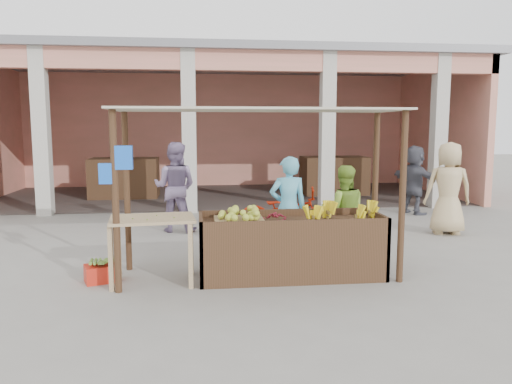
{
  "coord_description": "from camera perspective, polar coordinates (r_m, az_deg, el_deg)",
  "views": [
    {
      "loc": [
        -0.81,
        -6.87,
        2.13
      ],
      "look_at": [
        0.14,
        1.2,
        1.07
      ],
      "focal_mm": 35.0,
      "sensor_mm": 36.0,
      "label": 1
    }
  ],
  "objects": [
    {
      "name": "banana_heap",
      "position": [
        7.22,
        9.47,
        -2.51
      ],
      "size": [
        1.05,
        0.57,
        0.19
      ],
      "primitive_type": null,
      "color": "yellow",
      "rests_on": "fruit_stall"
    },
    {
      "name": "vendor_blue",
      "position": [
        8.03,
        3.7,
        -1.46
      ],
      "size": [
        0.69,
        0.52,
        1.78
      ],
      "primitive_type": "imported",
      "rotation": [
        0.0,
        0.0,
        3.18
      ],
      "color": "#5DC0E2",
      "rests_on": "ground"
    },
    {
      "name": "melon_tray",
      "position": [
        6.98,
        -1.96,
        -2.82
      ],
      "size": [
        0.68,
        0.59,
        0.19
      ],
      "color": "olive",
      "rests_on": "fruit_stall"
    },
    {
      "name": "vendor_green",
      "position": [
        8.29,
        9.95,
        -1.92
      ],
      "size": [
        0.84,
        0.58,
        1.6
      ],
      "primitive_type": "imported",
      "rotation": [
        0.0,
        0.0,
        2.96
      ],
      "color": "#8EBB3B",
      "rests_on": "ground"
    },
    {
      "name": "shopper_d",
      "position": [
        12.84,
        17.66,
        1.55
      ],
      "size": [
        1.26,
        1.78,
        1.78
      ],
      "primitive_type": "imported",
      "rotation": [
        0.0,
        0.0,
        1.96
      ],
      "color": "#474854",
      "rests_on": "ground"
    },
    {
      "name": "stall_awning",
      "position": [
        6.98,
        -0.18,
        6.17
      ],
      "size": [
        4.09,
        1.35,
        2.39
      ],
      "color": "#462B1C",
      "rests_on": "ground"
    },
    {
      "name": "market_building",
      "position": [
        15.83,
        -3.65,
        9.48
      ],
      "size": [
        14.4,
        6.4,
        4.2
      ],
      "color": "#E78978",
      "rests_on": "ground"
    },
    {
      "name": "ground",
      "position": [
        7.24,
        -0.0,
        -9.69
      ],
      "size": [
        60.0,
        60.0,
        0.0
      ],
      "primitive_type": "plane",
      "color": "slate",
      "rests_on": "ground"
    },
    {
      "name": "shopper_f",
      "position": [
        10.29,
        -9.25,
        1.03
      ],
      "size": [
        1.08,
        0.78,
        2.0
      ],
      "primitive_type": "imported",
      "rotation": [
        0.0,
        0.0,
        2.89
      ],
      "color": "gray",
      "rests_on": "ground"
    },
    {
      "name": "fruit_stall",
      "position": [
        7.2,
        3.98,
        -6.48
      ],
      "size": [
        2.6,
        0.95,
        0.8
      ],
      "primitive_type": "cube",
      "color": "#462B1C",
      "rests_on": "ground"
    },
    {
      "name": "side_table",
      "position": [
        6.96,
        -11.74,
        -4.02
      ],
      "size": [
        1.2,
        0.86,
        0.91
      ],
      "rotation": [
        0.0,
        0.0,
        0.1
      ],
      "color": "tan",
      "rests_on": "ground"
    },
    {
      "name": "plantain_bundle",
      "position": [
        7.28,
        -17.21,
        -7.67
      ],
      "size": [
        0.38,
        0.27,
        0.08
      ],
      "primitive_type": null,
      "color": "#5B832F",
      "rests_on": "red_crate"
    },
    {
      "name": "motorcycle",
      "position": [
        9.61,
        3.5,
        -2.28
      ],
      "size": [
        1.04,
        2.05,
        1.02
      ],
      "primitive_type": "imported",
      "rotation": [
        0.0,
        0.0,
        1.37
      ],
      "color": "#A31905",
      "rests_on": "ground"
    },
    {
      "name": "red_crate",
      "position": [
        7.32,
        -17.16,
        -8.85
      ],
      "size": [
        0.54,
        0.46,
        0.24
      ],
      "primitive_type": "cube",
      "rotation": [
        0.0,
        0.0,
        0.34
      ],
      "color": "red",
      "rests_on": "ground"
    },
    {
      "name": "shopper_c",
      "position": [
        10.6,
        21.15,
        0.92
      ],
      "size": [
        1.09,
        0.83,
        2.04
      ],
      "primitive_type": "imported",
      "rotation": [
        0.0,
        0.0,
        2.93
      ],
      "color": "tan",
      "rests_on": "ground"
    },
    {
      "name": "papaya_pile",
      "position": [
        6.91,
        -11.79,
        -2.05
      ],
      "size": [
        0.69,
        0.4,
        0.2
      ],
      "primitive_type": null,
      "color": "#5A912F",
      "rests_on": "side_table"
    },
    {
      "name": "produce_sacks",
      "position": [
        12.92,
        9.78,
        -0.73
      ],
      "size": [
        0.84,
        0.52,
        0.64
      ],
      "color": "maroon",
      "rests_on": "ground"
    },
    {
      "name": "berry_heap",
      "position": [
        7.07,
        2.22,
        -2.86
      ],
      "size": [
        0.42,
        0.35,
        0.14
      ],
      "primitive_type": "ellipsoid",
      "color": "maroon",
      "rests_on": "fruit_stall"
    }
  ]
}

